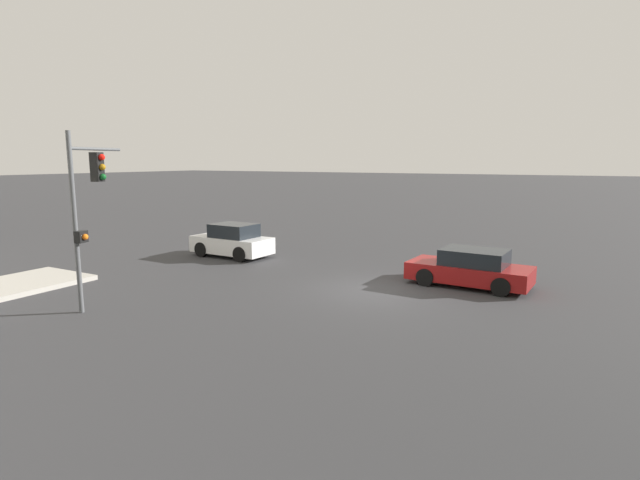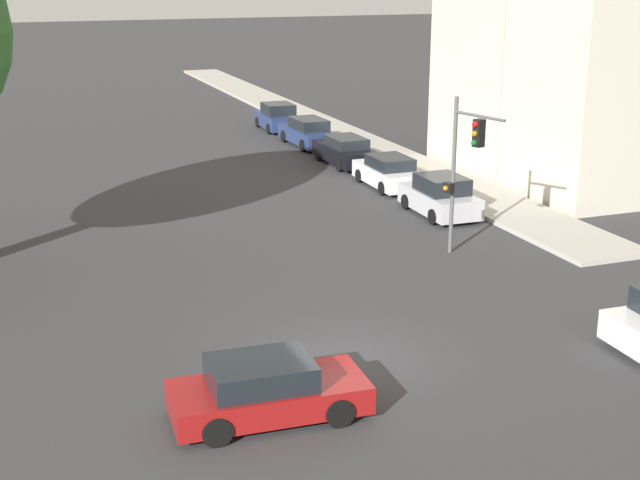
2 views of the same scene
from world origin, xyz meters
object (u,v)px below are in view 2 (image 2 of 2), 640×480
crossing_car_0 (266,390)px  parked_car_4 (278,117)px  parked_car_1 (389,172)px  parked_car_2 (345,151)px  traffic_signal (464,156)px  parked_car_3 (308,133)px  parked_car_0 (440,197)px

crossing_car_0 → parked_car_4: size_ratio=1.10×
crossing_car_0 → parked_car_4: (11.45, 34.06, 0.10)m
parked_car_1 → parked_car_4: bearing=0.4°
parked_car_1 → parked_car_2: size_ratio=0.93×
traffic_signal → parked_car_2: (1.91, 14.96, -2.79)m
traffic_signal → parked_car_3: traffic_signal is taller
parked_car_3 → traffic_signal: bearing=173.2°
parked_car_0 → parked_car_4: parked_car_4 is taller
crossing_car_0 → parked_car_2: (11.48, 23.44, 0.04)m
traffic_signal → parked_car_1: traffic_signal is taller
traffic_signal → crossing_car_0: 13.09m
parked_car_3 → parked_car_4: (0.03, 5.39, 0.02)m
traffic_signal → parked_car_2: bearing=-111.0°
crossing_car_0 → parked_car_3: (11.42, 28.67, 0.08)m
traffic_signal → parked_car_4: traffic_signal is taller
parked_car_1 → parked_car_2: 5.04m
traffic_signal → parked_car_1: bearing=-114.9°
parked_car_1 → parked_car_3: parked_car_3 is taller
crossing_car_0 → parked_car_0: 17.65m
parked_car_0 → traffic_signal: bearing=160.0°
traffic_signal → parked_car_4: (1.88, 25.58, -2.73)m
crossing_car_0 → parked_car_1: size_ratio=1.06×
parked_car_3 → parked_car_1: bearing=178.9°
parked_car_0 → parked_car_1: (0.07, 4.96, -0.07)m
traffic_signal → parked_car_0: size_ratio=1.37×
traffic_signal → parked_car_3: bearing=-109.0°
parked_car_0 → parked_car_2: bearing=0.5°
parked_car_3 → crossing_car_0: bearing=156.7°
parked_car_0 → parked_car_3: parked_car_0 is taller
traffic_signal → parked_car_0: 5.96m
parked_car_4 → parked_car_3: bearing=-178.9°
traffic_signal → parked_car_2: traffic_signal is taller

